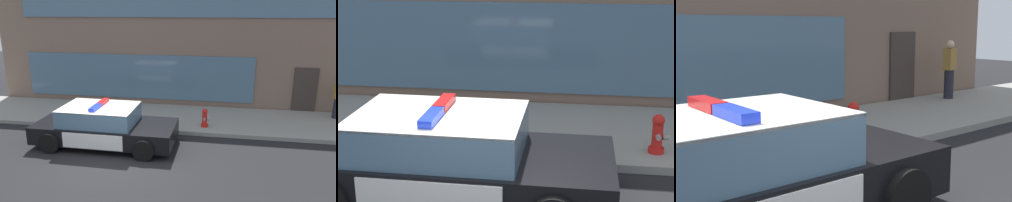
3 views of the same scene
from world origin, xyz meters
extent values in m
plane|color=black|center=(0.00, 0.00, 0.00)|extent=(48.00, 48.00, 0.00)
cube|color=gray|center=(0.00, 4.30, 0.07)|extent=(48.00, 3.41, 0.15)
cube|color=#7A6051|center=(1.25, 11.68, 3.30)|extent=(18.35, 11.26, 6.61)
cube|color=slate|center=(-0.95, 6.02, 1.45)|extent=(11.01, 0.08, 2.10)
cube|color=#382D28|center=(6.75, 6.02, 1.05)|extent=(1.00, 0.08, 2.10)
cube|color=slate|center=(1.25, 6.02, 4.76)|extent=(15.41, 0.08, 1.10)
cube|color=black|center=(-0.77, 1.30, 0.50)|extent=(4.83, 1.99, 0.60)
cube|color=silver|center=(0.77, 1.28, 0.67)|extent=(1.65, 1.92, 0.05)
cube|color=silver|center=(-2.45, 1.31, 0.67)|extent=(1.36, 1.91, 0.05)
cube|color=silver|center=(-0.86, 2.28, 0.50)|extent=(2.02, 0.05, 0.51)
cube|color=silver|center=(-0.88, 0.31, 0.50)|extent=(2.02, 0.05, 0.51)
cube|color=yellow|center=(-0.86, 2.30, 0.50)|extent=(0.22, 0.01, 0.26)
cube|color=slate|center=(-0.96, 1.30, 1.07)|extent=(2.52, 1.77, 0.60)
cube|color=silver|center=(-0.96, 1.30, 1.36)|extent=(2.52, 1.77, 0.04)
cube|color=red|center=(-0.96, 1.65, 1.44)|extent=(0.21, 0.66, 0.11)
cube|color=blue|center=(-0.97, 0.95, 1.44)|extent=(0.21, 0.66, 0.11)
cylinder|color=black|center=(0.83, 2.25, 0.34)|extent=(0.68, 0.23, 0.68)
cylinder|color=black|center=(0.81, 0.31, 0.34)|extent=(0.68, 0.23, 0.68)
cylinder|color=black|center=(-2.35, 2.28, 0.34)|extent=(0.68, 0.23, 0.68)
cylinder|color=black|center=(-2.37, 0.34, 0.34)|extent=(0.68, 0.23, 0.68)
cylinder|color=red|center=(2.52, 3.24, 0.20)|extent=(0.28, 0.28, 0.10)
cylinder|color=red|center=(2.52, 3.24, 0.47)|extent=(0.19, 0.19, 0.45)
sphere|color=red|center=(2.52, 3.24, 0.77)|extent=(0.22, 0.22, 0.22)
cylinder|color=gray|center=(2.52, 3.24, 0.84)|extent=(0.06, 0.06, 0.05)
cylinder|color=gray|center=(2.52, 3.10, 0.50)|extent=(0.09, 0.10, 0.09)
cylinder|color=gray|center=(2.52, 3.39, 0.50)|extent=(0.09, 0.10, 0.09)
cylinder|color=gray|center=(2.67, 3.24, 0.46)|extent=(0.10, 0.12, 0.12)
cylinder|color=#23232D|center=(7.88, 5.19, 0.57)|extent=(0.28, 0.28, 0.85)
camera|label=1|loc=(3.10, -8.56, 4.55)|focal=34.24mm
camera|label=2|loc=(1.00, -5.57, 3.76)|focal=54.32mm
camera|label=3|loc=(-2.91, -3.10, 2.30)|focal=48.52mm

